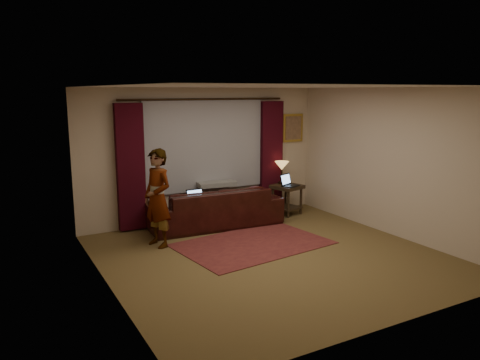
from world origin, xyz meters
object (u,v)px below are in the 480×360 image
end_table (287,200)px  person (158,198)px  tiffany_lamp (282,173)px  laptop_table (291,180)px  sofa (214,200)px  laptop_sofa (198,197)px

end_table → person: size_ratio=0.38×
tiffany_lamp → person: 3.10m
end_table → laptop_table: bearing=-93.5°
end_table → person: bearing=-167.7°
sofa → tiffany_lamp: size_ratio=5.31×
laptop_sofa → end_table: 2.12m
sofa → laptop_sofa: bearing=22.3°
sofa → end_table: bearing=-174.9°
end_table → tiffany_lamp: size_ratio=1.31×
tiffany_lamp → laptop_sofa: bearing=-170.6°
sofa → laptop_sofa: size_ratio=6.88×
end_table → sofa: bearing=-178.7°
tiffany_lamp → person: bearing=-164.6°
laptop_sofa → laptop_table: bearing=-2.3°
sofa → laptop_table: 1.70m
laptop_sofa → person: 1.06m
laptop_sofa → laptop_table: (2.08, 0.04, 0.11)m
end_table → laptop_table: (-0.01, -0.14, 0.43)m
laptop_table → person: (-3.01, -0.52, 0.07)m
sofa → person: 1.49m
sofa → laptop_sofa: sofa is taller
sofa → laptop_sofa: 0.44m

